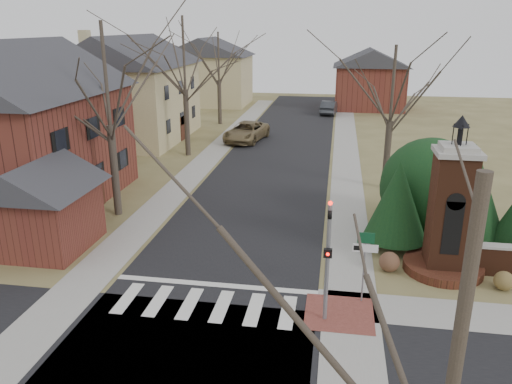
% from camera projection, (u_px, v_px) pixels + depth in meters
% --- Properties ---
extents(ground, '(120.00, 120.00, 0.00)m').
position_uv_depth(ground, '(200.00, 317.00, 17.38)').
color(ground, brown).
rests_on(ground, ground).
extents(main_street, '(8.00, 70.00, 0.01)m').
position_uv_depth(main_street, '(277.00, 158.00, 37.95)').
color(main_street, black).
rests_on(main_street, ground).
extents(cross_street, '(120.00, 8.00, 0.01)m').
position_uv_depth(cross_street, '(172.00, 373.00, 14.57)').
color(cross_street, black).
rests_on(cross_street, ground).
extents(crosswalk_zone, '(8.00, 2.20, 0.02)m').
position_uv_depth(crosswalk_zone, '(206.00, 305.00, 18.12)').
color(crosswalk_zone, silver).
rests_on(crosswalk_zone, ground).
extents(stop_bar, '(8.00, 0.35, 0.02)m').
position_uv_depth(stop_bar, '(215.00, 285.00, 19.53)').
color(stop_bar, silver).
rests_on(stop_bar, ground).
extents(sidewalk_right_main, '(2.00, 60.00, 0.02)m').
position_uv_depth(sidewalk_right_main, '(346.00, 161.00, 37.15)').
color(sidewalk_right_main, gray).
rests_on(sidewalk_right_main, ground).
extents(sidewalk_left, '(2.00, 60.00, 0.02)m').
position_uv_depth(sidewalk_left, '(211.00, 156.00, 38.75)').
color(sidewalk_left, gray).
rests_on(sidewalk_left, ground).
extents(curb_apron, '(2.40, 2.40, 0.02)m').
position_uv_depth(curb_apron, '(339.00, 314.00, 17.57)').
color(curb_apron, brown).
rests_on(curb_apron, ground).
extents(traffic_signal_pole, '(0.28, 0.41, 4.50)m').
position_uv_depth(traffic_signal_pole, '(328.00, 251.00, 16.43)').
color(traffic_signal_pole, slate).
rests_on(traffic_signal_pole, ground).
extents(sign_post, '(0.90, 0.07, 2.75)m').
position_uv_depth(sign_post, '(365.00, 253.00, 17.76)').
color(sign_post, slate).
rests_on(sign_post, ground).
extents(brick_gate_monument, '(3.20, 3.20, 6.47)m').
position_uv_depth(brick_gate_monument, '(449.00, 222.00, 19.98)').
color(brick_gate_monument, '#4D2716').
rests_on(brick_gate_monument, ground).
extents(house_brick_left, '(9.80, 11.80, 9.42)m').
position_uv_depth(house_brick_left, '(15.00, 121.00, 27.23)').
color(house_brick_left, '#5E271F').
rests_on(house_brick_left, ground).
extents(house_stucco_left, '(9.80, 12.80, 9.28)m').
position_uv_depth(house_stucco_left, '(130.00, 86.00, 43.23)').
color(house_stucco_left, '#C6B684').
rests_on(house_stucco_left, ground).
extents(garage_left, '(4.80, 4.80, 4.29)m').
position_uv_depth(garage_left, '(40.00, 201.00, 22.17)').
color(garage_left, '#5E271F').
rests_on(garage_left, ground).
extents(house_distant_left, '(10.80, 8.80, 8.53)m').
position_uv_depth(house_distant_left, '(208.00, 70.00, 62.75)').
color(house_distant_left, '#C6B684').
rests_on(house_distant_left, ground).
extents(house_distant_right, '(8.80, 8.80, 7.30)m').
position_uv_depth(house_distant_right, '(370.00, 77.00, 59.88)').
color(house_distant_right, '#5E271F').
rests_on(house_distant_right, ground).
extents(evergreen_near, '(2.80, 2.80, 4.10)m').
position_uv_depth(evergreen_near, '(397.00, 200.00, 22.09)').
color(evergreen_near, '#473D33').
rests_on(evergreen_near, ground).
extents(evergreen_mid, '(3.40, 3.40, 4.70)m').
position_uv_depth(evergreen_mid, '(470.00, 189.00, 22.61)').
color(evergreen_mid, '#473D33').
rests_on(evergreen_mid, ground).
extents(evergreen_mass, '(4.80, 4.80, 4.80)m').
position_uv_depth(evergreen_mass, '(431.00, 183.00, 24.12)').
color(evergreen_mass, black).
rests_on(evergreen_mass, ground).
extents(bare_tree_0, '(8.05, 8.05, 11.15)m').
position_uv_depth(bare_tree_0, '(105.00, 67.00, 24.41)').
color(bare_tree_0, '#473D33').
rests_on(bare_tree_0, ground).
extents(bare_tree_1, '(8.40, 8.40, 11.64)m').
position_uv_depth(bare_tree_1, '(184.00, 48.00, 36.47)').
color(bare_tree_1, '#473D33').
rests_on(bare_tree_1, ground).
extents(bare_tree_2, '(7.35, 7.35, 10.19)m').
position_uv_depth(bare_tree_2, '(218.00, 53.00, 49.02)').
color(bare_tree_2, '#473D33').
rests_on(bare_tree_2, ground).
extents(bare_tree_3, '(7.00, 7.00, 9.70)m').
position_uv_depth(bare_tree_3, '(394.00, 79.00, 29.06)').
color(bare_tree_3, '#473D33').
rests_on(bare_tree_3, ground).
extents(bare_tree_4, '(6.65, 6.65, 9.21)m').
position_uv_depth(bare_tree_4, '(463.00, 315.00, 6.01)').
color(bare_tree_4, '#473D33').
rests_on(bare_tree_4, ground).
extents(pickup_truck, '(3.67, 6.25, 1.63)m').
position_uv_depth(pickup_truck, '(246.00, 132.00, 43.46)').
color(pickup_truck, olive).
rests_on(pickup_truck, ground).
extents(distant_car, '(2.02, 4.70, 1.50)m').
position_uv_depth(distant_car, '(329.00, 107.00, 56.66)').
color(distant_car, '#323539').
rests_on(distant_car, ground).
extents(dry_shrub_left, '(0.84, 0.84, 0.84)m').
position_uv_depth(dry_shrub_left, '(389.00, 262.00, 20.50)').
color(dry_shrub_left, brown).
rests_on(dry_shrub_left, ground).
extents(dry_shrub_right, '(0.75, 0.75, 0.75)m').
position_uv_depth(dry_shrub_right, '(504.00, 281.00, 19.08)').
color(dry_shrub_right, brown).
rests_on(dry_shrub_right, ground).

